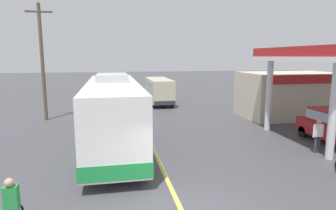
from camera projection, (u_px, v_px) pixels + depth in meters
The scene contains 8 objects.
ground at pixel (132, 105), 27.84m from camera, with size 120.00×120.00×0.00m, color #424247.
lane_divider_stripe at pixel (137, 115), 23.00m from camera, with size 0.16×50.00×0.01m, color #D8CC4C.
coach_bus_main at pixel (113, 114), 14.84m from camera, with size 2.60×11.04×3.69m.
gas_station_roadside at pixel (306, 85), 20.21m from camera, with size 9.10×11.95×5.10m.
car_at_pump at pixel (334, 125), 15.43m from camera, with size 1.70×4.20×1.82m.
minibus_opposing_lane at pixel (159, 89), 28.35m from camera, with size 2.04×6.13×2.44m.
pedestrian_near_pump at pixel (318, 134), 13.93m from camera, with size 0.55×0.22×1.66m.
utility_pole_roadside at pixel (42, 61), 20.62m from camera, with size 1.80×0.24×8.26m.
Camera 1 is at (-1.98, -7.59, 4.63)m, focal length 31.03 mm.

